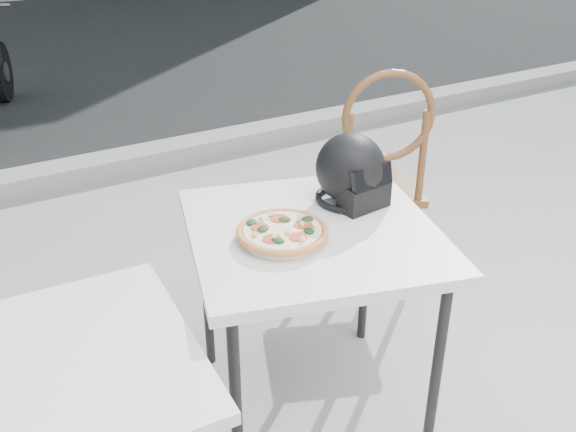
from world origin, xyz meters
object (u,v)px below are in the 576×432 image
cafe_chair_main (378,168)px  cafe_table_side (53,385)px  helmet (352,173)px  cafe_table_main (312,246)px  plate (283,237)px  pizza (282,231)px

cafe_chair_main → cafe_table_side: (-1.66, -0.77, 0.03)m
helmet → cafe_chair_main: cafe_chair_main is taller
cafe_table_main → plate: 0.15m
cafe_table_main → cafe_table_side: cafe_table_main is taller
cafe_chair_main → cafe_table_side: size_ratio=1.42×
helmet → cafe_table_side: 1.21m
cafe_table_main → pizza: pizza is taller
cafe_chair_main → plate: bearing=57.3°
plate → helmet: helmet is taller
plate → cafe_table_side: plate is taller
pizza → cafe_chair_main: bearing=34.7°
pizza → helmet: (0.36, 0.12, 0.08)m
plate → cafe_chair_main: cafe_chair_main is taller
pizza → cafe_chair_main: size_ratio=0.34×
helmet → cafe_chair_main: size_ratio=0.25×
cafe_table_main → pizza: 0.16m
cafe_table_main → plate: plate is taller
cafe_table_main → cafe_table_side: bearing=-168.9°
helmet → pizza: bearing=-167.9°
pizza → cafe_table_side: 0.83m
helmet → cafe_chair_main: bearing=36.9°
pizza → cafe_table_side: size_ratio=0.48×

